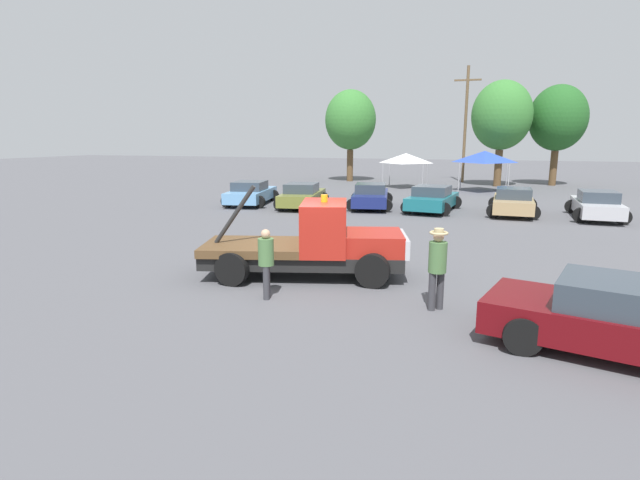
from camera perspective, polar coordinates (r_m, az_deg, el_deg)
The scene contains 17 objects.
ground_plane at distance 13.82m, azimuth -1.98°, elevation -4.14°, with size 160.00×160.00×0.00m, color #545459.
tow_truck at distance 13.58m, azimuth -0.62°, elevation -0.52°, with size 5.81×3.32×2.51m.
foreground_car at distance 10.22m, azimuth 32.61°, elevation -7.92°, with size 5.40×3.16×1.34m.
person_near_truck at distance 11.19m, azimuth 13.28°, elevation -2.50°, with size 0.41×0.41×1.83m.
person_at_hood at distance 11.77m, azimuth -6.18°, elevation -2.15°, with size 0.37×0.37×1.67m.
parked_car_skyblue at distance 29.03m, azimuth -7.90°, elevation 5.34°, with size 2.99×5.00×1.34m.
parked_car_olive at distance 27.48m, azimuth -2.04°, elevation 5.10°, with size 2.88×4.90×1.34m.
parked_car_navy at distance 27.44m, azimuth 5.81°, elevation 5.03°, with size 2.90×4.98×1.34m.
parked_car_teal at distance 26.61m, azimuth 12.71°, elevation 4.61°, with size 2.86×4.64×1.34m.
parked_car_tan at distance 26.63m, azimuth 21.20°, elevation 4.12°, with size 2.53×4.61×1.34m.
parked_car_silver at distance 26.91m, azimuth 29.06°, elevation 3.51°, with size 2.46×4.71×1.34m.
canopy_tent_white at distance 38.83m, azimuth 9.79°, elevation 9.20°, with size 3.01×3.01×2.62m.
canopy_tent_blue at distance 37.40m, azimuth 18.31°, elevation 9.03°, with size 3.29×3.29×2.87m.
tree_left at distance 44.54m, azimuth 3.50°, elevation 13.51°, with size 4.40×4.40×7.85m.
tree_center at distance 42.02m, azimuth 20.06°, elevation 13.21°, with size 4.55×4.55×8.12m.
tree_right at distance 44.47m, azimuth 25.55°, elevation 12.44°, with size 4.40×4.40×7.86m.
utility_pole at distance 45.14m, azimuth 16.29°, elevation 12.83°, with size 2.20×0.24×9.66m.
Camera 1 is at (4.54, -12.51, 3.74)m, focal length 28.00 mm.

